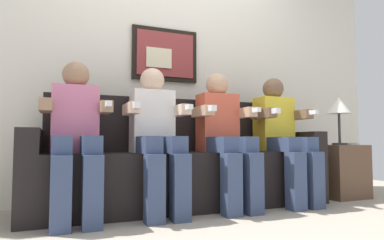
{
  "coord_description": "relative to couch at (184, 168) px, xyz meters",
  "views": [
    {
      "loc": [
        -0.98,
        -2.27,
        0.53
      ],
      "look_at": [
        0.0,
        0.15,
        0.7
      ],
      "focal_mm": 31.53,
      "sensor_mm": 36.0,
      "label": 1
    }
  ],
  "objects": [
    {
      "name": "ground_plane",
      "position": [
        0.0,
        -0.33,
        -0.31
      ],
      "size": [
        6.27,
        6.27,
        0.0
      ],
      "primitive_type": "plane",
      "color": "#9E9384"
    },
    {
      "name": "back_wall_assembly",
      "position": [
        -0.0,
        0.44,
        0.99
      ],
      "size": [
        4.83,
        0.1,
        2.6
      ],
      "color": "silver",
      "rests_on": "ground_plane"
    },
    {
      "name": "couch",
      "position": [
        0.0,
        0.0,
        0.0
      ],
      "size": [
        2.43,
        0.58,
        0.9
      ],
      "color": "black",
      "rests_on": "ground_plane"
    },
    {
      "name": "person_leftmost",
      "position": [
        -0.85,
        -0.17,
        0.29
      ],
      "size": [
        0.46,
        0.56,
        1.11
      ],
      "color": "pink",
      "rests_on": "ground_plane"
    },
    {
      "name": "person_left_center",
      "position": [
        -0.28,
        -0.17,
        0.29
      ],
      "size": [
        0.46,
        0.56,
        1.11
      ],
      "color": "white",
      "rests_on": "ground_plane"
    },
    {
      "name": "person_right_center",
      "position": [
        0.28,
        -0.17,
        0.29
      ],
      "size": [
        0.46,
        0.56,
        1.11
      ],
      "color": "#D8593F",
      "rests_on": "ground_plane"
    },
    {
      "name": "person_rightmost",
      "position": [
        0.85,
        -0.17,
        0.29
      ],
      "size": [
        0.46,
        0.56,
        1.11
      ],
      "color": "yellow",
      "rests_on": "ground_plane"
    },
    {
      "name": "side_table_right",
      "position": [
        1.56,
        -0.11,
        -0.06
      ],
      "size": [
        0.4,
        0.4,
        0.5
      ],
      "color": "brown",
      "rests_on": "ground_plane"
    },
    {
      "name": "table_lamp",
      "position": [
        1.53,
        -0.15,
        0.55
      ],
      "size": [
        0.22,
        0.22,
        0.46
      ],
      "color": "#333338",
      "rests_on": "side_table_right"
    },
    {
      "name": "spare_remote_on_table",
      "position": [
        1.65,
        -0.2,
        0.2
      ],
      "size": [
        0.04,
        0.13,
        0.02
      ],
      "primitive_type": "cube",
      "color": "white",
      "rests_on": "side_table_right"
    }
  ]
}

